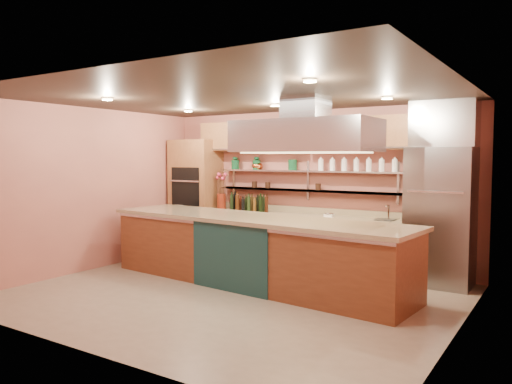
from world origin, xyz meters
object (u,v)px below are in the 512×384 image
Objects in this scene: green_canister at (293,165)px; island at (252,250)px; flower_vase at (221,201)px; kitchen_scale at (329,214)px; copper_kettle at (259,166)px; refrigerator at (440,217)px.

island is at bearing -82.18° from green_canister.
green_canister reaches higher than flower_vase.
island is at bearing -90.50° from kitchen_scale.
flower_vase is at bearing -163.10° from copper_kettle.
flower_vase is at bearing 143.65° from island.
island is 32.61× the size of kitchen_scale.
refrigerator is at bearing 20.98° from kitchen_scale.
copper_kettle reaches higher than island.
flower_vase is 1.59× the size of green_canister.
refrigerator is 2.90m from island.
green_canister is at bearing -173.47° from kitchen_scale.
island is 30.68× the size of copper_kettle.
flower_vase is at bearing -171.43° from green_canister.
flower_vase is (-4.13, 0.01, 0.03)m from refrigerator.
refrigerator reaches higher than island.
refrigerator is at bearing -4.93° from green_canister.
flower_vase is 1.03m from copper_kettle.
flower_vase is at bearing 179.86° from refrigerator.
refrigerator is 10.79× the size of green_canister.
kitchen_scale is (-1.83, 0.01, -0.08)m from refrigerator.
flower_vase is 1.65m from green_canister.
green_canister is (-0.24, 1.72, 1.29)m from island.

